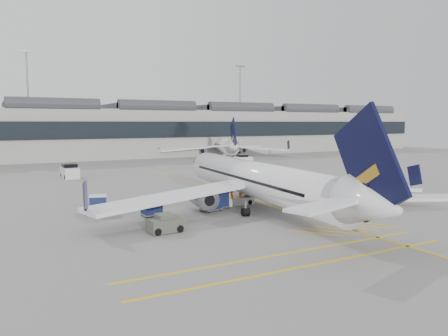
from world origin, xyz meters
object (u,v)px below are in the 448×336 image
belt_loader (232,199)px  pushback_tug (165,224)px  airliner_main (260,181)px  ramp_agent_a (240,196)px  baggage_cart_a (218,198)px  ramp_agent_b (229,196)px

belt_loader → pushback_tug: size_ratio=1.86×
belt_loader → pushback_tug: 12.06m
airliner_main → ramp_agent_a: bearing=97.0°
pushback_tug → ramp_agent_a: bearing=27.7°
baggage_cart_a → pushback_tug: bearing=-146.1°
ramp_agent_a → ramp_agent_b: (-1.24, -0.01, 0.16)m
airliner_main → baggage_cart_a: (-2.86, 2.78, -1.78)m
baggage_cart_a → ramp_agent_b: size_ratio=0.92×
baggage_cart_a → airliner_main: bearing=-49.0°
airliner_main → ramp_agent_a: size_ratio=21.02×
ramp_agent_a → belt_loader: bearing=126.6°
ramp_agent_b → belt_loader: bearing=-176.3°
ramp_agent_b → baggage_cart_a: bearing=-8.0°
airliner_main → ramp_agent_a: airliner_main is taller
airliner_main → belt_loader: (-0.83, 3.71, -2.17)m
belt_loader → ramp_agent_b: 0.73m
pushback_tug → ramp_agent_b: bearing=31.1°
ramp_agent_a → pushback_tug: ramp_agent_a is taller
airliner_main → ramp_agent_b: airliner_main is taller
airliner_main → belt_loader: bearing=108.1°
ramp_agent_a → pushback_tug: 12.48m
belt_loader → baggage_cart_a: belt_loader is taller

